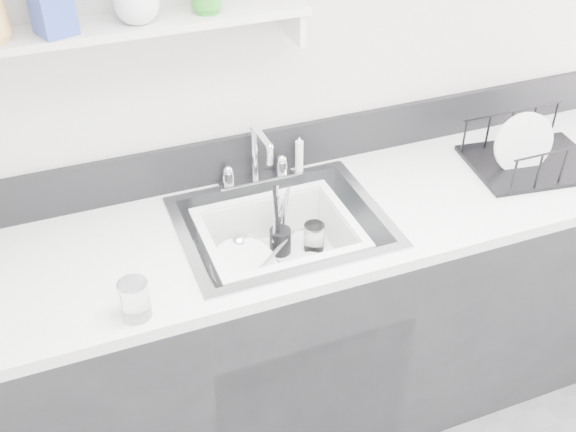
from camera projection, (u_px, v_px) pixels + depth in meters
name	position (u px, v px, depth m)	size (l,w,h in m)	color
room_shell	(465.00, 117.00, 1.04)	(3.50, 3.00, 2.60)	silver
counter_run	(283.00, 327.00, 2.37)	(3.20, 0.62, 0.92)	black
backsplash	(251.00, 155.00, 2.27)	(3.20, 0.02, 0.16)	black
sink	(282.00, 245.00, 2.15)	(0.64, 0.52, 0.20)	silver
faucet	(256.00, 167.00, 2.25)	(0.26, 0.18, 0.23)	silver
side_sprayer	(299.00, 154.00, 2.29)	(0.03, 0.03, 0.14)	white
wall_shelf	(130.00, 28.00, 1.82)	(1.00, 0.16, 0.12)	silver
wash_tub	(279.00, 249.00, 2.11)	(0.47, 0.39, 0.18)	white
plate_stack	(247.00, 273.00, 2.10)	(0.25, 0.25, 0.10)	white
utensil_cup	(280.00, 239.00, 2.19)	(0.07, 0.07, 0.24)	black
ladle	(261.00, 255.00, 2.14)	(0.31, 0.11, 0.09)	silver
tumbler_in_tub	(314.00, 237.00, 2.21)	(0.07, 0.07, 0.10)	white
tumbler_counter	(135.00, 300.00, 1.74)	(0.08, 0.08, 0.11)	white
dish_rack	(535.00, 146.00, 2.33)	(0.44, 0.33, 0.15)	black
bowl_small	(311.00, 265.00, 2.15)	(0.09, 0.09, 0.03)	white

